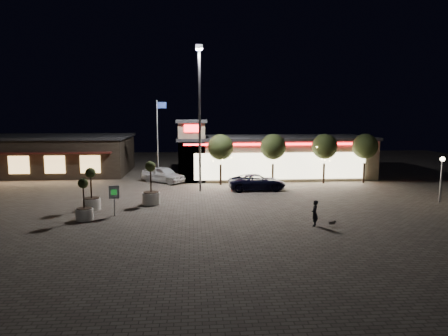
{
  "coord_description": "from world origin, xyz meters",
  "views": [
    {
      "loc": [
        1.3,
        -26.21,
        6.58
      ],
      "look_at": [
        3.91,
        6.0,
        2.26
      ],
      "focal_mm": 32.0,
      "sensor_mm": 36.0,
      "label": 1
    }
  ],
  "objects": [
    {
      "name": "planter_mid",
      "position": [
        -5.48,
        -1.08,
        0.82
      ],
      "size": [
        1.08,
        1.08,
        2.66
      ],
      "color": "silver",
      "rests_on": "ground"
    },
    {
      "name": "pickup_truck",
      "position": [
        7.02,
        8.06,
        0.7
      ],
      "size": [
        5.1,
        2.47,
        1.4
      ],
      "primitive_type": "imported",
      "rotation": [
        0.0,
        0.0,
        1.6
      ],
      "color": "black",
      "rests_on": "ground"
    },
    {
      "name": "restaurant_building",
      "position": [
        -14.0,
        19.97,
        2.16
      ],
      "size": [
        16.4,
        11.0,
        4.3
      ],
      "color": "#382D23",
      "rests_on": "ground"
    },
    {
      "name": "string_tree_c",
      "position": [
        14.0,
        11.0,
        3.56
      ],
      "size": [
        2.42,
        2.42,
        4.79
      ],
      "color": "#332319",
      "rests_on": "ground"
    },
    {
      "name": "flagpole",
      "position": [
        -1.9,
        13.0,
        4.74
      ],
      "size": [
        0.95,
        0.1,
        8.0
      ],
      "color": "white",
      "rests_on": "ground"
    },
    {
      "name": "planter_left",
      "position": [
        -5.69,
        1.67,
        0.91
      ],
      "size": [
        1.2,
        1.2,
        2.96
      ],
      "color": "silver",
      "rests_on": "ground"
    },
    {
      "name": "lamp_post_east",
      "position": [
        20.0,
        2.0,
        2.46
      ],
      "size": [
        0.36,
        0.36,
        3.48
      ],
      "color": "gray",
      "rests_on": "ground"
    },
    {
      "name": "string_tree_a",
      "position": [
        4.0,
        11.0,
        3.56
      ],
      "size": [
        2.42,
        2.42,
        4.79
      ],
      "color": "#332319",
      "rests_on": "ground"
    },
    {
      "name": "retail_building",
      "position": [
        9.51,
        15.82,
        2.21
      ],
      "size": [
        20.4,
        8.4,
        6.1
      ],
      "color": "gray",
      "rests_on": "ground"
    },
    {
      "name": "string_tree_b",
      "position": [
        9.0,
        11.0,
        3.56
      ],
      "size": [
        2.42,
        2.42,
        4.79
      ],
      "color": "#332319",
      "rests_on": "ground"
    },
    {
      "name": "pedestrian",
      "position": [
        8.55,
        -3.6,
        0.78
      ],
      "size": [
        0.58,
        0.67,
        1.56
      ],
      "primitive_type": "imported",
      "rotation": [
        0.0,
        0.0,
        -2.02
      ],
      "color": "black",
      "rests_on": "ground"
    },
    {
      "name": "ground",
      "position": [
        0.0,
        0.0,
        0.0
      ],
      "size": [
        90.0,
        90.0,
        0.0
      ],
      "primitive_type": "plane",
      "color": "#645B51",
      "rests_on": "ground"
    },
    {
      "name": "planter_right",
      "position": [
        -1.74,
        3.11,
        0.99
      ],
      "size": [
        1.31,
        1.31,
        3.21
      ],
      "color": "silver",
      "rests_on": "ground"
    },
    {
      "name": "floodlight_pole",
      "position": [
        2.0,
        8.0,
        7.02
      ],
      "size": [
        0.6,
        0.4,
        12.38
      ],
      "color": "gray",
      "rests_on": "ground"
    },
    {
      "name": "string_tree_d",
      "position": [
        18.0,
        11.0,
        3.56
      ],
      "size": [
        2.42,
        2.42,
        4.79
      ],
      "color": "#332319",
      "rests_on": "ground"
    },
    {
      "name": "white_sedan",
      "position": [
        -1.49,
        12.77,
        0.79
      ],
      "size": [
        4.81,
        4.3,
        1.58
      ],
      "primitive_type": "imported",
      "rotation": [
        0.0,
        0.0,
        0.92
      ],
      "color": "silver",
      "rests_on": "ground"
    },
    {
      "name": "dog",
      "position": [
        9.63,
        -3.72,
        0.24
      ],
      "size": [
        0.45,
        0.19,
        0.24
      ],
      "color": "#59514C",
      "rests_on": "ground"
    },
    {
      "name": "valet_sign",
      "position": [
        -3.79,
        -0.13,
        1.4
      ],
      "size": [
        0.66,
        0.15,
        2.0
      ],
      "color": "gray",
      "rests_on": "ground"
    }
  ]
}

